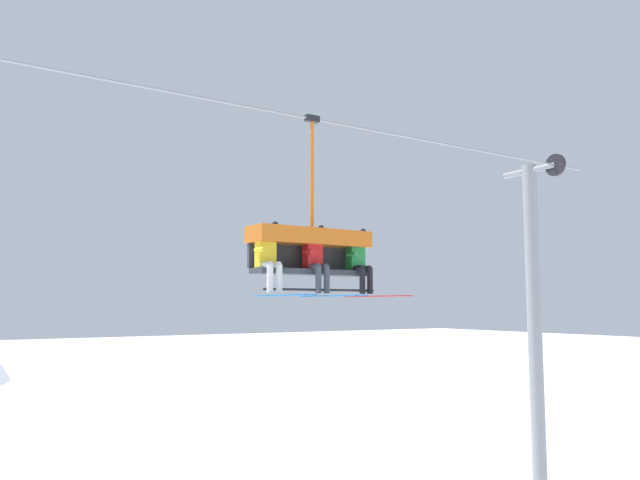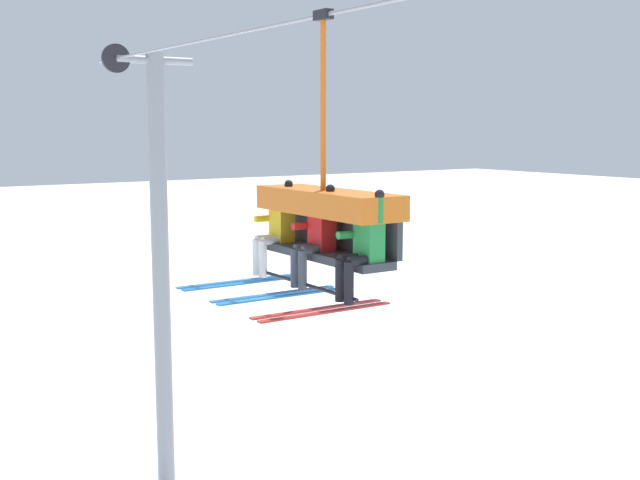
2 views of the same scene
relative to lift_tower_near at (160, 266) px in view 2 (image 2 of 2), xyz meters
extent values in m
cylinder|color=gray|center=(0.00, 0.02, -0.23)|extent=(0.36, 0.36, 9.15)
cylinder|color=gray|center=(0.00, 0.02, 4.19)|extent=(0.16, 1.60, 0.16)
cylinder|color=black|center=(0.00, -0.78, 4.19)|extent=(0.08, 0.56, 0.56)
cylinder|color=gray|center=(7.26, -0.78, 4.19)|extent=(16.51, 0.05, 0.05)
cube|color=#33383D|center=(7.31, -0.78, 1.30)|extent=(2.33, 0.48, 0.10)
cube|color=#33383D|center=(7.31, -0.50, 1.57)|extent=(2.33, 0.08, 0.45)
cube|color=#D16619|center=(7.31, -0.72, 1.95)|extent=(2.37, 0.68, 0.30)
cylinder|color=black|center=(7.31, -1.10, 0.97)|extent=(2.33, 0.04, 0.04)
cylinder|color=#D16619|center=(7.31, -0.78, 3.12)|extent=(0.07, 0.07, 2.05)
cube|color=black|center=(7.31, -0.78, 4.19)|extent=(0.28, 0.12, 0.12)
cube|color=yellow|center=(6.33, -0.80, 1.61)|extent=(0.32, 0.22, 0.52)
sphere|color=maroon|center=(6.33, -0.80, 1.97)|extent=(0.22, 0.22, 0.22)
ellipsoid|color=black|center=(6.33, -0.91, 1.97)|extent=(0.17, 0.04, 0.08)
cylinder|color=silver|center=(6.25, -0.97, 1.39)|extent=(0.11, 0.34, 0.11)
cylinder|color=silver|center=(6.42, -0.97, 1.39)|extent=(0.11, 0.34, 0.11)
cylinder|color=silver|center=(6.25, -1.14, 1.15)|extent=(0.11, 0.11, 0.48)
cylinder|color=silver|center=(6.42, -1.14, 1.15)|extent=(0.11, 0.11, 0.48)
cube|color=#1E6BB2|center=(6.25, -1.44, 0.86)|extent=(0.09, 1.70, 0.02)
cube|color=#1E6BB2|center=(6.42, -1.44, 0.86)|extent=(0.09, 1.70, 0.02)
cylinder|color=yellow|center=(6.15, -0.95, 1.65)|extent=(0.09, 0.30, 0.09)
cylinder|color=yellow|center=(6.52, -0.80, 1.96)|extent=(0.09, 0.09, 0.30)
sphere|color=black|center=(6.52, -0.80, 2.13)|extent=(0.11, 0.11, 0.11)
cube|color=red|center=(7.31, -0.80, 1.61)|extent=(0.32, 0.22, 0.52)
sphere|color=#284C93|center=(7.31, -0.80, 1.97)|extent=(0.22, 0.22, 0.22)
ellipsoid|color=black|center=(7.31, -0.91, 1.97)|extent=(0.17, 0.04, 0.08)
cylinder|color=#3D424C|center=(7.22, -0.97, 1.39)|extent=(0.11, 0.34, 0.11)
cylinder|color=#3D424C|center=(7.40, -0.97, 1.39)|extent=(0.11, 0.34, 0.11)
cylinder|color=#3D424C|center=(7.22, -1.14, 1.15)|extent=(0.11, 0.11, 0.48)
cylinder|color=#3D424C|center=(7.40, -1.14, 1.15)|extent=(0.11, 0.11, 0.48)
cube|color=#1E6BB2|center=(7.22, -1.44, 0.86)|extent=(0.09, 1.70, 0.02)
cube|color=#1E6BB2|center=(7.40, -1.44, 0.86)|extent=(0.09, 1.70, 0.02)
cylinder|color=red|center=(7.12, -0.95, 1.65)|extent=(0.09, 0.30, 0.09)
cylinder|color=red|center=(7.49, -0.80, 1.96)|extent=(0.09, 0.09, 0.30)
sphere|color=black|center=(7.49, -0.80, 2.13)|extent=(0.11, 0.11, 0.11)
cube|color=#23843D|center=(8.28, -0.80, 1.61)|extent=(0.32, 0.22, 0.52)
sphere|color=silver|center=(8.28, -0.80, 1.97)|extent=(0.22, 0.22, 0.22)
ellipsoid|color=black|center=(8.28, -0.91, 1.97)|extent=(0.17, 0.04, 0.08)
cylinder|color=black|center=(8.19, -0.97, 1.39)|extent=(0.11, 0.34, 0.11)
cylinder|color=black|center=(8.37, -0.97, 1.39)|extent=(0.11, 0.34, 0.11)
cylinder|color=black|center=(8.19, -1.14, 1.15)|extent=(0.11, 0.11, 0.48)
cylinder|color=black|center=(8.37, -1.14, 1.15)|extent=(0.11, 0.11, 0.48)
cube|color=#B22823|center=(8.19, -1.44, 0.86)|extent=(0.09, 1.70, 0.02)
cube|color=#B22823|center=(8.37, -1.44, 0.86)|extent=(0.09, 1.70, 0.02)
cylinder|color=#23843D|center=(8.09, -0.95, 1.65)|extent=(0.09, 0.30, 0.09)
cylinder|color=#23843D|center=(8.47, -0.80, 1.96)|extent=(0.09, 0.09, 0.30)
sphere|color=black|center=(8.47, -0.80, 2.13)|extent=(0.11, 0.11, 0.11)
camera|label=1|loc=(1.24, -10.47, 0.70)|focal=35.00mm
camera|label=2|loc=(15.50, -6.22, 2.87)|focal=45.00mm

